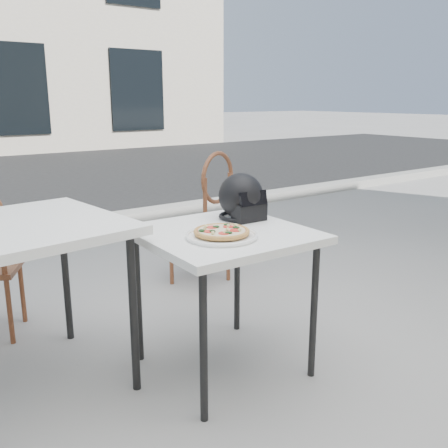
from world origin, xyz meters
TOP-DOWN VIEW (x-y plane):
  - ground at (0.00, 0.00)m, footprint 80.00×80.00m
  - curb at (0.00, 3.00)m, footprint 30.00×0.25m
  - cafe_table_main at (-0.14, -0.23)m, footprint 0.81×0.81m
  - plate at (-0.23, -0.34)m, footprint 0.44×0.44m
  - pizza at (-0.23, -0.34)m, footprint 0.32×0.32m
  - helmet at (0.09, -0.09)m, footprint 0.25×0.26m
  - cafe_chair_main at (0.48, 0.83)m, footprint 0.50×0.50m
  - cafe_table_side at (-1.01, 0.17)m, footprint 0.97×0.97m

SIDE VIEW (x-z plane):
  - ground at x=0.00m, z-range 0.00..0.00m
  - curb at x=0.00m, z-range 0.00..0.12m
  - cafe_chair_main at x=0.48m, z-range 0.06..1.08m
  - cafe_table_main at x=-0.14m, z-range 0.31..1.06m
  - cafe_table_side at x=-1.01m, z-range 0.34..1.17m
  - plate at x=-0.23m, z-range 0.75..0.77m
  - pizza at x=-0.23m, z-range 0.77..0.80m
  - helmet at x=0.09m, z-range 0.74..0.98m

